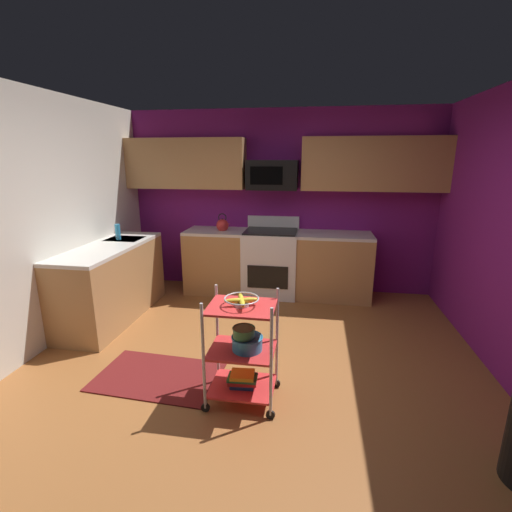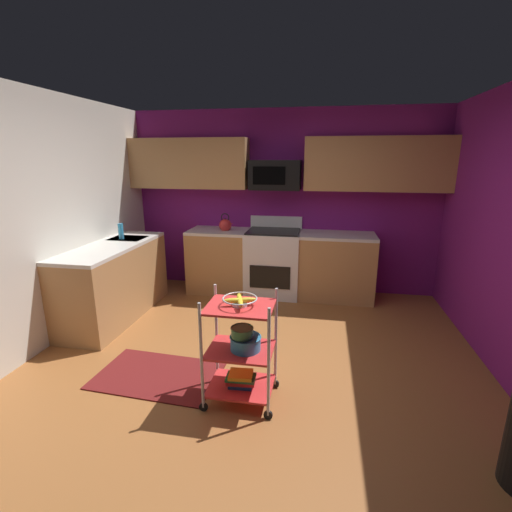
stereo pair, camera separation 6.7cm
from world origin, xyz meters
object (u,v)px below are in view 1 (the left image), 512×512
mixing_bowl_large (247,343)px  fruit_bowl (242,300)px  oven_range (271,262)px  kettle (223,225)px  rolling_cart (242,350)px  dish_soap_bottle (118,232)px  microwave (272,175)px  mixing_bowl_small (244,332)px  book_stack (242,379)px

mixing_bowl_large → fruit_bowl: bearing=180.0°
oven_range → kettle: 0.87m
oven_range → rolling_cart: (0.08, -2.49, -0.03)m
mixing_bowl_large → dish_soap_bottle: size_ratio=1.26×
microwave → dish_soap_bottle: 2.19m
microwave → kettle: bearing=-171.2°
oven_range → kettle: kettle is taller
microwave → fruit_bowl: (0.08, -2.59, -0.82)m
dish_soap_bottle → mixing_bowl_small: bearing=-40.6°
book_stack → mixing_bowl_large: bearing=0.0°
fruit_bowl → dish_soap_bottle: size_ratio=1.36×
microwave → book_stack: 3.00m
rolling_cart → mixing_bowl_large: size_ratio=3.63×
mixing_bowl_small → mixing_bowl_large: bearing=36.0°
microwave → rolling_cart: microwave is taller
fruit_bowl → mixing_bowl_small: fruit_bowl is taller
microwave → kettle: size_ratio=2.65×
rolling_cart → dish_soap_bottle: bearing=139.4°
mixing_bowl_small → book_stack: mixing_bowl_small is taller
book_stack → kettle: kettle is taller
oven_range → mixing_bowl_large: 2.49m
rolling_cart → fruit_bowl: rolling_cart is taller
microwave → fruit_bowl: size_ratio=2.57×
mixing_bowl_small → rolling_cart: bearing=136.7°
oven_range → microwave: (-0.00, 0.10, 1.22)m
oven_range → microwave: 1.23m
microwave → dish_soap_bottle: bearing=-153.6°
oven_range → book_stack: bearing=-88.2°
oven_range → rolling_cart: 2.49m
book_stack → fruit_bowl: bearing=90.9°
microwave → mixing_bowl_large: 2.85m
oven_range → fruit_bowl: bearing=-88.2°
oven_range → rolling_cart: oven_range is taller
fruit_bowl → mixing_bowl_small: bearing=-43.3°
mixing_bowl_small → dish_soap_bottle: 2.62m
rolling_cart → fruit_bowl: (0.00, 0.00, 0.42)m
dish_soap_bottle → microwave: bearing=26.4°
microwave → rolling_cart: 2.88m
mixing_bowl_large → mixing_bowl_small: size_ratio=1.38×
mixing_bowl_small → fruit_bowl: bearing=136.7°
fruit_bowl → mixing_bowl_small: 0.26m
oven_range → book_stack: size_ratio=4.50×
mixing_bowl_large → dish_soap_bottle: bearing=140.0°
mixing_bowl_large → book_stack: mixing_bowl_large is taller
oven_range → microwave: size_ratio=1.57×
kettle → mixing_bowl_small: bearing=-72.3°
fruit_bowl → mixing_bowl_small: size_ratio=1.49×
oven_range → dish_soap_bottle: bearing=-156.2°
oven_range → rolling_cart: bearing=-88.2°
fruit_bowl → dish_soap_bottle: (-1.94, 1.67, 0.14)m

